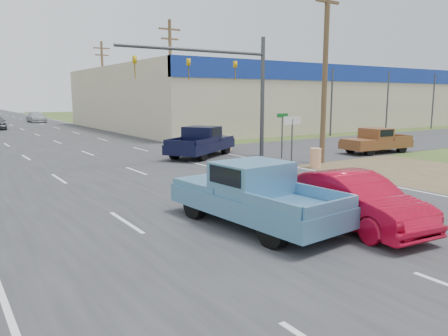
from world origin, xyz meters
TOP-DOWN VIEW (x-y plane):
  - main_road at (0.00, 40.00)m, footprint 15.00×180.00m
  - cross_road at (0.00, 18.00)m, footprint 120.00×10.00m
  - dirt_verge at (11.00, 10.00)m, footprint 8.00×18.00m
  - big_box_store at (32.00, 39.93)m, footprint 50.00×28.10m
  - utility_pole_1 at (9.50, 13.00)m, footprint 2.00×0.28m
  - utility_pole_2 at (9.50, 31.00)m, footprint 2.00×0.28m
  - utility_pole_3 at (9.50, 49.00)m, footprint 2.00×0.28m
  - tree_3 at (55.00, 70.00)m, footprint 8.40×8.40m
  - tree_5 at (30.00, 95.00)m, footprint 7.98×7.98m
  - barrel_0 at (8.00, 12.00)m, footprint 0.56×0.56m
  - barrel_1 at (8.40, 20.50)m, footprint 0.56×0.56m
  - lane_sign at (8.20, 14.00)m, footprint 1.20×0.08m
  - street_name_sign at (8.80, 15.50)m, footprint 0.80×0.08m
  - signal_mast at (5.82, 17.00)m, footprint 9.12×0.40m
  - red_convertible at (1.48, 4.10)m, footprint 2.07×4.73m
  - blue_pickup at (-0.71, 5.89)m, footprint 2.54×5.59m
  - navy_pickup at (5.35, 18.76)m, footprint 5.71×4.70m
  - brown_pickup at (15.30, 14.01)m, footprint 4.91×2.17m
  - distant_car_silver at (3.85, 60.71)m, footprint 2.13×4.94m

SIDE VIEW (x-z plane):
  - dirt_verge at x=11.00m, z-range 0.00..0.01m
  - cross_road at x=0.00m, z-range 0.00..0.02m
  - main_road at x=0.00m, z-range 0.00..0.02m
  - barrel_0 at x=8.00m, z-range 0.00..1.00m
  - barrel_1 at x=8.40m, z-range 0.00..1.00m
  - distant_car_silver at x=3.85m, z-range 0.00..1.42m
  - red_convertible at x=1.48m, z-range 0.00..1.51m
  - brown_pickup at x=15.30m, z-range 0.01..1.60m
  - blue_pickup at x=-0.71m, z-range 0.01..1.81m
  - navy_pickup at x=5.35m, z-range 0.01..1.81m
  - street_name_sign at x=8.80m, z-range 0.30..2.91m
  - lane_sign at x=8.20m, z-range 0.64..3.16m
  - big_box_store at x=32.00m, z-range 0.01..6.61m
  - signal_mast at x=5.82m, z-range 1.30..8.30m
  - utility_pole_1 at x=9.50m, z-range 0.32..10.32m
  - utility_pole_2 at x=9.50m, z-range 0.32..10.32m
  - utility_pole_3 at x=9.50m, z-range 0.32..10.32m
  - tree_5 at x=30.00m, z-range 0.94..10.82m
  - tree_3 at x=55.00m, z-range 0.99..11.39m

